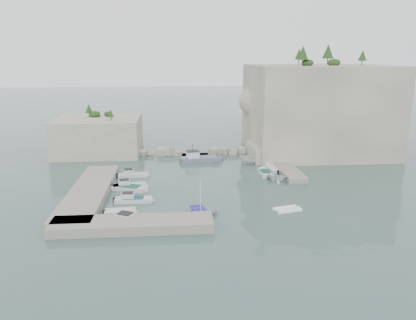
{
  "coord_description": "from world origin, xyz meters",
  "views": [
    {
      "loc": [
        -5.07,
        -54.98,
        18.89
      ],
      "look_at": [
        0.0,
        6.0,
        3.0
      ],
      "focal_mm": 35.0,
      "sensor_mm": 36.0,
      "label": 1
    }
  ],
  "objects": [
    {
      "name": "motorboat_b",
      "position": [
        -11.88,
        2.32,
        0.0
      ],
      "size": [
        5.39,
        2.47,
        1.4
      ],
      "primitive_type": null,
      "rotation": [
        0.0,
        0.0,
        0.15
      ],
      "color": "silver",
      "rests_on": "ground"
    },
    {
      "name": "tender_east_b",
      "position": [
        9.48,
        7.33,
        0.0
      ],
      "size": [
        1.8,
        4.94,
        0.7
      ],
      "primitive_type": null,
      "rotation": [
        0.0,
        0.0,
        1.6
      ],
      "color": "silver",
      "rests_on": "ground"
    },
    {
      "name": "quay_south",
      "position": [
        -10.0,
        -12.5,
        0.55
      ],
      "size": [
        18.0,
        4.0,
        1.1
      ],
      "primitive_type": "cube",
      "color": "#9E9689",
      "rests_on": "ground"
    },
    {
      "name": "work_boat",
      "position": [
        -0.44,
        16.68,
        0.0
      ],
      "size": [
        8.54,
        3.72,
        2.2
      ],
      "primitive_type": null,
      "rotation": [
        0.0,
        0.0,
        0.16
      ],
      "color": "slate",
      "rests_on": "ground"
    },
    {
      "name": "quay_west",
      "position": [
        -17.0,
        -1.0,
        0.55
      ],
      "size": [
        5.0,
        24.0,
        1.1
      ],
      "primitive_type": "cube",
      "color": "#9E9689",
      "rests_on": "ground"
    },
    {
      "name": "breakwater",
      "position": [
        -1.0,
        22.0,
        0.7
      ],
      "size": [
        28.0,
        3.0,
        1.4
      ],
      "primitive_type": "cube",
      "color": "beige",
      "rests_on": "ground"
    },
    {
      "name": "outcrop_west",
      "position": [
        -20.0,
        25.0,
        3.5
      ],
      "size": [
        16.0,
        14.0,
        7.0
      ],
      "primitive_type": "cube",
      "color": "beige",
      "rests_on": "ground"
    },
    {
      "name": "motorboat_f",
      "position": [
        -10.23,
        -11.22,
        0.0
      ],
      "size": [
        6.16,
        4.26,
        1.4
      ],
      "primitive_type": null,
      "rotation": [
        0.0,
        0.0,
        -0.46
      ],
      "color": "silver",
      "rests_on": "ground"
    },
    {
      "name": "motorboat_e",
      "position": [
        -11.96,
        -7.89,
        0.0
      ],
      "size": [
        4.2,
        1.97,
        0.7
      ],
      "primitive_type": null,
      "rotation": [
        0.0,
        0.0,
        0.07
      ],
      "color": "silver",
      "rests_on": "ground"
    },
    {
      "name": "tender_east_d",
      "position": [
        8.81,
        14.37,
        0.0
      ],
      "size": [
        5.24,
        2.54,
        1.95
      ],
      "primitive_type": "imported",
      "rotation": [
        0.0,
        0.0,
        1.7
      ],
      "color": "silver",
      "rests_on": "ground"
    },
    {
      "name": "rowboat",
      "position": [
        -2.17,
        -9.0,
        0.0
      ],
      "size": [
        5.41,
        4.43,
        0.98
      ],
      "primitive_type": "imported",
      "rotation": [
        0.0,
        0.0,
        1.82
      ],
      "color": "white",
      "rests_on": "ground"
    },
    {
      "name": "rowboat_mast",
      "position": [
        -2.17,
        -9.0,
        2.59
      ],
      "size": [
        0.1,
        0.1,
        4.2
      ],
      "primitive_type": "cylinder",
      "color": "white",
      "rests_on": "rowboat"
    },
    {
      "name": "cliff_terrace",
      "position": [
        13.0,
        18.0,
        1.25
      ],
      "size": [
        8.0,
        10.0,
        2.5
      ],
      "primitive_type": "cube",
      "color": "beige",
      "rests_on": "ground"
    },
    {
      "name": "inflatable_dinghy",
      "position": [
        8.73,
        -8.58,
        0.0
      ],
      "size": [
        3.88,
        2.56,
        0.44
      ],
      "primitive_type": null,
      "rotation": [
        0.0,
        0.0,
        0.25
      ],
      "color": "white",
      "rests_on": "ground"
    },
    {
      "name": "tender_east_a",
      "position": [
        10.58,
        3.81,
        0.0
      ],
      "size": [
        3.8,
        3.48,
        1.69
      ],
      "primitive_type": "imported",
      "rotation": [
        0.0,
        0.0,
        1.32
      ],
      "color": "silver",
      "rests_on": "ground"
    },
    {
      "name": "motorboat_d",
      "position": [
        -10.72,
        -3.71,
        0.0
      ],
      "size": [
        5.4,
        1.71,
        1.4
      ],
      "primitive_type": null,
      "rotation": [
        0.0,
        0.0,
        -0.02
      ],
      "color": "silver",
      "rests_on": "ground"
    },
    {
      "name": "vegetation",
      "position": [
        17.83,
        24.4,
        17.93
      ],
      "size": [
        53.48,
        13.88,
        13.4
      ],
      "color": "#1E4219",
      "rests_on": "ground"
    },
    {
      "name": "motorboat_c",
      "position": [
        -11.73,
        1.37,
        0.0
      ],
      "size": [
        5.98,
        3.89,
        0.7
      ],
      "primitive_type": null,
      "rotation": [
        0.0,
        0.0,
        -0.36
      ],
      "color": "silver",
      "rests_on": "ground"
    },
    {
      "name": "tender_east_c",
      "position": [
        11.42,
        9.97,
        0.0
      ],
      "size": [
        2.15,
        5.62,
        0.7
      ],
      "primitive_type": null,
      "rotation": [
        0.0,
        0.0,
        1.64
      ],
      "color": "silver",
      "rests_on": "ground"
    },
    {
      "name": "cliff_east",
      "position": [
        23.0,
        23.0,
        8.5
      ],
      "size": [
        26.0,
        22.0,
        17.0
      ],
      "primitive_type": "cube",
      "color": "beige",
      "rests_on": "ground"
    },
    {
      "name": "ledge_east",
      "position": [
        13.5,
        10.0,
        0.4
      ],
      "size": [
        3.0,
        16.0,
        0.8
      ],
      "primitive_type": "cube",
      "color": "#9E9689",
      "rests_on": "ground"
    },
    {
      "name": "motorboat_a",
      "position": [
        -11.88,
        7.86,
        0.0
      ],
      "size": [
        5.34,
        2.11,
        1.4
      ],
      "primitive_type": null,
      "rotation": [
        0.0,
        0.0,
        0.11
      ],
      "color": "silver",
      "rests_on": "ground"
    },
    {
      "name": "ground",
      "position": [
        0.0,
        0.0,
        0.0
      ],
      "size": [
        400.0,
        400.0,
        0.0
      ],
      "primitive_type": "plane",
      "color": "#3F5F58",
      "rests_on": "ground"
    }
  ]
}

